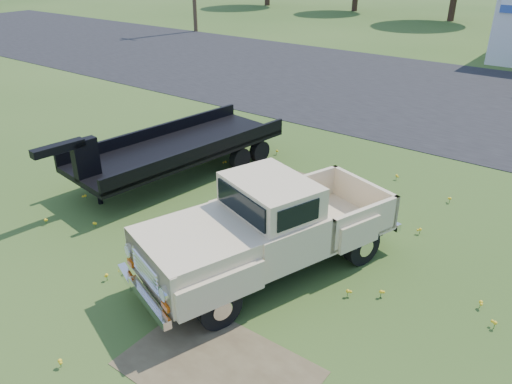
# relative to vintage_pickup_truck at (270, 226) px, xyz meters

# --- Properties ---
(ground) EXTENTS (140.00, 140.00, 0.00)m
(ground) POSITION_rel_vintage_pickup_truck_xyz_m (-0.60, 0.28, -1.04)
(ground) COLOR #2D4A17
(ground) RESTS_ON ground
(asphalt_lot) EXTENTS (90.00, 14.00, 0.02)m
(asphalt_lot) POSITION_rel_vintage_pickup_truck_xyz_m (-0.60, 15.28, -1.04)
(asphalt_lot) COLOR black
(asphalt_lot) RESTS_ON ground
(dirt_patch_a) EXTENTS (3.00, 2.00, 0.01)m
(dirt_patch_a) POSITION_rel_vintage_pickup_truck_xyz_m (0.90, -2.72, -1.04)
(dirt_patch_a) COLOR brown
(dirt_patch_a) RESTS_ON ground
(dirt_patch_b) EXTENTS (2.20, 1.60, 0.01)m
(dirt_patch_b) POSITION_rel_vintage_pickup_truck_xyz_m (-2.60, 3.78, -1.04)
(dirt_patch_b) COLOR brown
(dirt_patch_b) RESTS_ON ground
(vintage_pickup_truck) EXTENTS (3.97, 6.12, 2.07)m
(vintage_pickup_truck) POSITION_rel_vintage_pickup_truck_xyz_m (0.00, 0.00, 0.00)
(vintage_pickup_truck) COLOR beige
(vintage_pickup_truck) RESTS_ON ground
(flatbed_trailer) EXTENTS (3.27, 7.22, 1.90)m
(flatbed_trailer) POSITION_rel_vintage_pickup_truck_xyz_m (-4.90, 2.39, -0.09)
(flatbed_trailer) COLOR black
(flatbed_trailer) RESTS_ON ground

